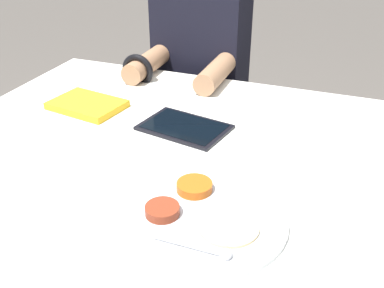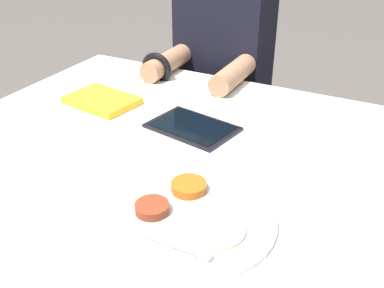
{
  "view_description": "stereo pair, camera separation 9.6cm",
  "coord_description": "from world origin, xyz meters",
  "px_view_note": "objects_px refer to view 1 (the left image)",
  "views": [
    {
      "loc": [
        0.42,
        -0.85,
        1.25
      ],
      "look_at": [
        0.11,
        -0.05,
        0.76
      ],
      "focal_mm": 42.0,
      "sensor_mm": 36.0,
      "label": 1
    },
    {
      "loc": [
        0.51,
        -0.81,
        1.25
      ],
      "look_at": [
        0.11,
        -0.05,
        0.76
      ],
      "focal_mm": 42.0,
      "sensor_mm": 36.0,
      "label": 2
    }
  ],
  "objects_px": {
    "person_diner": "(200,94)",
    "thali_tray": "(201,216)",
    "red_notebook": "(87,105)",
    "tablet_device": "(184,127)"
  },
  "relations": [
    {
      "from": "thali_tray",
      "to": "person_diner",
      "type": "relative_size",
      "value": 0.27
    },
    {
      "from": "thali_tray",
      "to": "person_diner",
      "type": "bearing_deg",
      "value": 110.01
    },
    {
      "from": "tablet_device",
      "to": "person_diner",
      "type": "distance_m",
      "value": 0.58
    },
    {
      "from": "thali_tray",
      "to": "person_diner",
      "type": "xyz_separation_m",
      "value": [
        -0.32,
        0.88,
        -0.14
      ]
    },
    {
      "from": "person_diner",
      "to": "thali_tray",
      "type": "bearing_deg",
      "value": -69.99
    },
    {
      "from": "red_notebook",
      "to": "person_diner",
      "type": "relative_size",
      "value": 0.19
    },
    {
      "from": "red_notebook",
      "to": "tablet_device",
      "type": "relative_size",
      "value": 0.89
    },
    {
      "from": "thali_tray",
      "to": "person_diner",
      "type": "distance_m",
      "value": 0.94
    },
    {
      "from": "red_notebook",
      "to": "tablet_device",
      "type": "xyz_separation_m",
      "value": [
        0.31,
        -0.02,
        -0.0
      ]
    },
    {
      "from": "thali_tray",
      "to": "tablet_device",
      "type": "height_order",
      "value": "thali_tray"
    }
  ]
}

